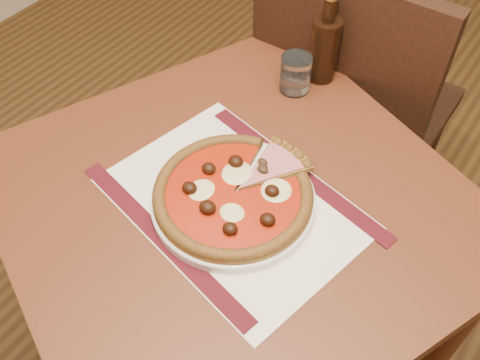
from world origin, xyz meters
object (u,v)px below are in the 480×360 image
table (234,229)px  plate (233,200)px  bottle (324,46)px  chair_far (350,103)px  pizza (233,193)px  water_glass (296,74)px

table → plate: bearing=-58.4°
bottle → plate: bearing=-82.7°
chair_far → plate: 0.62m
pizza → bottle: (-0.05, 0.41, 0.05)m
table → chair_far: size_ratio=1.08×
chair_far → bottle: (-0.02, -0.17, 0.28)m
table → chair_far: (-0.03, 0.57, -0.10)m
table → chair_far: bearing=92.6°
table → pizza: size_ratio=3.65×
pizza → bottle: bottle is taller
pizza → water_glass: bearing=103.0°
chair_far → pizza: chair_far is taller
plate → water_glass: (-0.08, 0.34, 0.03)m
pizza → bottle: 0.41m
plate → pizza: pizza is taller
chair_far → plate: size_ratio=3.26×
table → plate: (0.01, -0.01, 0.11)m
pizza → table: bearing=120.8°
water_glass → plate: bearing=-77.0°
table → bottle: size_ratio=5.02×
chair_far → bottle: chair_far is taller
plate → pizza: size_ratio=1.04×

